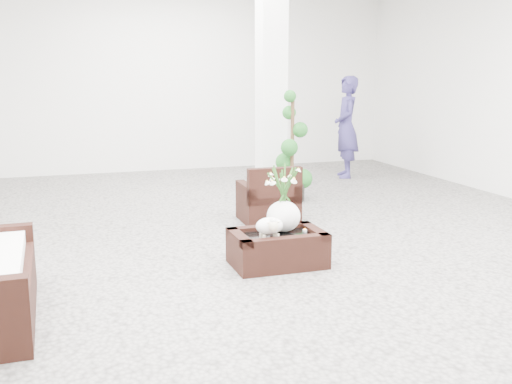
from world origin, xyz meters
name	(u,v)px	position (x,y,z in m)	size (l,w,h in m)	color
ground	(253,245)	(0.00, 0.00, 0.00)	(11.00, 11.00, 0.00)	gray
column	(271,81)	(1.20, 2.80, 1.75)	(0.40, 0.40, 3.50)	white
coffee_table	(277,250)	(0.01, -0.75, 0.16)	(0.90, 0.60, 0.31)	black
sheep_figurine	(269,228)	(-0.11, -0.85, 0.42)	(0.28, 0.23, 0.21)	white
planter_narcissus	(284,192)	(0.11, -0.65, 0.71)	(0.44, 0.44, 0.80)	white
tealight	(305,230)	(0.31, -0.73, 0.33)	(0.04, 0.04, 0.03)	white
armchair	(268,193)	(0.52, 1.00, 0.37)	(0.69, 0.66, 0.73)	black
topiary	(292,147)	(1.28, 2.08, 0.80)	(0.43, 0.43, 1.59)	#1A511B
shopper	(346,127)	(2.95, 3.68, 0.91)	(0.66, 0.43, 1.81)	navy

